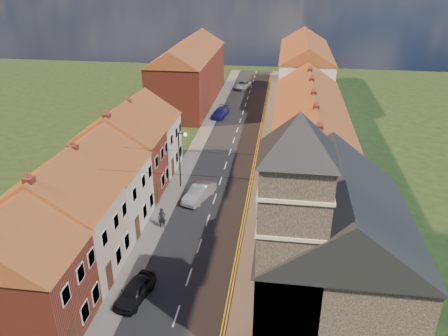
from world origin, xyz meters
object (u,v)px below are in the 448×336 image
at_px(lamppost, 180,156).
at_px(car_distant, 243,85).
at_px(pedestrian_left, 162,218).
at_px(car_far, 220,113).
at_px(church, 328,242).
at_px(car_mid, 199,193).
at_px(pedestrian_right, 263,226).
at_px(car_near, 135,291).

xyz_separation_m(lamppost, car_distant, (2.31, 40.26, -2.86)).
bearing_deg(pedestrian_left, car_far, 76.84).
bearing_deg(car_distant, church, -66.30).
bearing_deg(car_mid, car_far, 112.59).
height_order(car_far, car_distant, car_distant).
distance_m(church, pedestrian_left, 16.48).
xyz_separation_m(lamppost, pedestrian_left, (0.11, -7.85, -2.48)).
height_order(lamppost, pedestrian_right, lamppost).
distance_m(car_near, car_far, 40.01).
bearing_deg(car_mid, car_near, -77.92).
distance_m(church, pedestrian_right, 10.88).
relative_size(lamppost, pedestrian_left, 3.20).
relative_size(car_near, car_distant, 0.81).
height_order(church, pedestrian_right, church).
distance_m(car_near, car_distant, 57.01).
bearing_deg(car_near, pedestrian_left, 104.68).
distance_m(car_near, car_mid, 14.57).
bearing_deg(lamppost, car_near, -87.90).
relative_size(church, car_distant, 3.14).
height_order(car_distant, pedestrian_left, pedestrian_left).
bearing_deg(pedestrian_right, lamppost, -39.38).
bearing_deg(church, pedestrian_right, 115.87).
relative_size(car_mid, car_far, 0.98).
xyz_separation_m(church, pedestrian_left, (-13.06, 8.83, -4.82)).
xyz_separation_m(car_near, car_mid, (1.70, 14.47, 0.07)).
relative_size(church, car_near, 3.87).
height_order(church, lamppost, church).
bearing_deg(car_far, car_near, -82.11).
distance_m(car_far, car_distant, 17.06).
bearing_deg(lamppost, pedestrian_right, -41.53).
bearing_deg(church, lamppost, 128.30).
bearing_deg(car_distant, car_far, -82.81).
bearing_deg(car_distant, car_mid, -77.09).
height_order(lamppost, pedestrian_left, lamppost).
height_order(car_mid, car_distant, car_mid).
distance_m(car_far, pedestrian_right, 32.26).
bearing_deg(car_far, car_mid, -78.30).
bearing_deg(church, pedestrian_left, 145.94).
xyz_separation_m(church, car_distant, (-10.86, 56.93, -5.20)).
xyz_separation_m(car_near, car_distant, (1.70, 56.99, 0.00)).
height_order(car_near, car_far, car_near).
distance_m(lamppost, pedestrian_left, 8.23).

